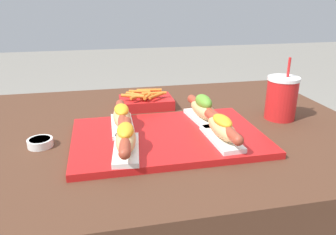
{
  "coord_description": "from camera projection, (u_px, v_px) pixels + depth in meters",
  "views": [
    {
      "loc": [
        -0.17,
        -0.91,
        1.06
      ],
      "look_at": [
        0.0,
        -0.09,
        0.75
      ],
      "focal_mm": 35.0,
      "sensor_mm": 36.0,
      "label": 1
    }
  ],
  "objects": [
    {
      "name": "patio_table",
      "position": [
        161.0,
        219.0,
        1.12
      ],
      "size": [
        1.22,
        0.89,
        0.69
      ],
      "color": "#4C2D1E",
      "rests_on": "ground_plane"
    },
    {
      "name": "serving_tray",
      "position": [
        170.0,
        137.0,
        0.89
      ],
      "size": [
        0.51,
        0.34,
        0.02
      ],
      "color": "red",
      "rests_on": "patio_table"
    },
    {
      "name": "hot_dog_0",
      "position": [
        126.0,
        139.0,
        0.78
      ],
      "size": [
        0.08,
        0.21,
        0.07
      ],
      "color": "white",
      "rests_on": "serving_tray"
    },
    {
      "name": "hot_dog_1",
      "position": [
        222.0,
        129.0,
        0.84
      ],
      "size": [
        0.07,
        0.21,
        0.07
      ],
      "color": "white",
      "rests_on": "serving_tray"
    },
    {
      "name": "hot_dog_2",
      "position": [
        122.0,
        117.0,
        0.92
      ],
      "size": [
        0.06,
        0.21,
        0.07
      ],
      "color": "white",
      "rests_on": "serving_tray"
    },
    {
      "name": "hot_dog_3",
      "position": [
        203.0,
        109.0,
        0.97
      ],
      "size": [
        0.08,
        0.21,
        0.08
      ],
      "color": "white",
      "rests_on": "serving_tray"
    },
    {
      "name": "sauce_bowl",
      "position": [
        40.0,
        142.0,
        0.85
      ],
      "size": [
        0.06,
        0.06,
        0.02
      ],
      "color": "silver",
      "rests_on": "patio_table"
    },
    {
      "name": "drink_cup",
      "position": [
        281.0,
        98.0,
        1.03
      ],
      "size": [
        0.1,
        0.1,
        0.2
      ],
      "color": "red",
      "rests_on": "patio_table"
    },
    {
      "name": "fries_basket",
      "position": [
        146.0,
        102.0,
        1.15
      ],
      "size": [
        0.18,
        0.12,
        0.06
      ],
      "color": "red",
      "rests_on": "patio_table"
    }
  ]
}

